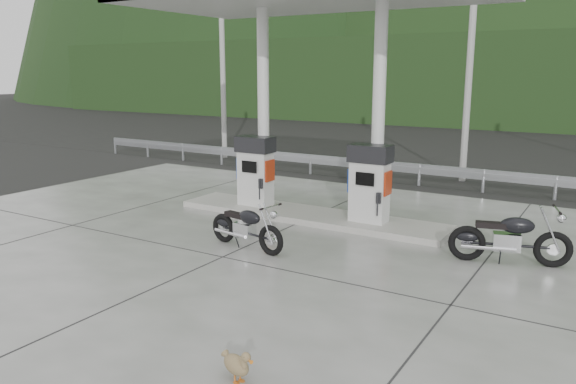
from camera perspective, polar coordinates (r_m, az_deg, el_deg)
The scene contains 16 objects.
ground at distance 12.00m, azimuth -3.72°, elevation -5.38°, with size 160.00×160.00×0.00m, color black.
forecourt_apron at distance 11.99m, azimuth -3.72°, elevation -5.34°, with size 18.00×14.00×0.02m, color slate.
pump_island at distance 14.01m, azimuth 2.13°, elevation -2.38°, with size 7.00×1.40×0.15m, color #9A988F.
gas_pump_left at distance 14.63m, azimuth -3.33°, elevation 2.14°, with size 0.95×0.55×1.80m, color silver, non-canonical shape.
gas_pump_right at distance 13.11m, azimuth 8.28°, elevation 0.86°, with size 0.95×0.55×1.80m, color silver, non-canonical shape.
canopy_column_left at distance 14.77m, azimuth -2.52°, elevation 8.50°, with size 0.30×0.30×5.00m, color white.
canopy_column_right at distance 13.27m, azimuth 9.18°, elevation 7.94°, with size 0.30×0.30×5.00m, color white.
guardrail at distance 18.79m, azimuth 10.34°, elevation 3.09°, with size 26.00×0.16×1.42m, color #93969A, non-canonical shape.
road at distance 22.17m, azimuth 13.53°, elevation 2.46°, with size 60.00×7.00×0.01m, color black.
utility_pole_a at distance 23.84m, azimuth -6.67°, elevation 13.03°, with size 0.22×0.22×8.00m, color #9B9A95.
utility_pole_b at distance 19.41m, azimuth 18.02°, elevation 12.74°, with size 0.22×0.22×8.00m, color #9B9A95.
tree_band at distance 39.91m, azimuth 22.10°, elevation 10.42°, with size 80.00×6.00×6.00m, color black.
forested_hills at distance 69.77m, azimuth 26.02°, elevation 7.99°, with size 100.00×40.00×140.00m, color black, non-canonical shape.
motorcycle_left at distance 11.60m, azimuth -4.26°, elevation -3.62°, with size 1.87×0.59×0.89m, color black, non-canonical shape.
motorcycle_right at distance 11.45m, azimuth 21.61°, elevation -4.42°, with size 2.09×0.66×0.99m, color black, non-canonical shape.
duck at distance 6.97m, azimuth -5.28°, elevation -17.13°, with size 0.53×0.15×0.38m, color brown, non-canonical shape.
Camera 1 is at (6.58, -9.36, 3.61)m, focal length 35.00 mm.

